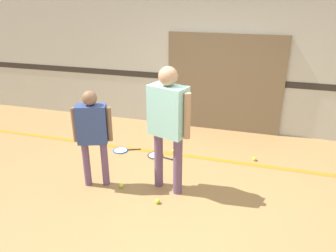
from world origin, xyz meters
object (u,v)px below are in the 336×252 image
(tennis_ball_near_instructor, at_px, (158,201))
(tennis_ball_stray_left, at_px, (254,159))
(tennis_ball_stray_right, at_px, (121,186))
(tennis_ball_by_spare_racket, at_px, (174,151))
(racket_second_spare, at_px, (122,150))
(racket_spare_on_floor, at_px, (156,155))
(person_student_left, at_px, (92,129))
(person_instructor, at_px, (168,117))

(tennis_ball_near_instructor, distance_m, tennis_ball_stray_left, 1.99)
(tennis_ball_near_instructor, relative_size, tennis_ball_stray_right, 1.00)
(tennis_ball_by_spare_racket, height_order, tennis_ball_stray_left, same)
(racket_second_spare, bearing_deg, tennis_ball_stray_right, -89.72)
(racket_spare_on_floor, relative_size, tennis_ball_stray_right, 7.55)
(tennis_ball_stray_right, bearing_deg, person_student_left, -178.08)
(racket_spare_on_floor, distance_m, racket_second_spare, 0.66)
(racket_second_spare, height_order, tennis_ball_near_instructor, tennis_ball_near_instructor)
(tennis_ball_by_spare_racket, bearing_deg, racket_second_spare, -168.65)
(tennis_ball_near_instructor, relative_size, tennis_ball_stray_left, 1.00)
(racket_spare_on_floor, relative_size, racket_second_spare, 0.98)
(person_student_left, relative_size, racket_second_spare, 2.81)
(person_student_left, bearing_deg, tennis_ball_by_spare_racket, 39.06)
(person_student_left, xyz_separation_m, tennis_ball_stray_right, (0.37, 0.01, -0.85))
(tennis_ball_by_spare_racket, relative_size, tennis_ball_stray_left, 1.00)
(person_instructor, relative_size, tennis_ball_near_instructor, 26.87)
(tennis_ball_stray_right, bearing_deg, tennis_ball_by_spare_racket, 71.27)
(tennis_ball_stray_left, height_order, tennis_ball_stray_right, same)
(person_instructor, relative_size, tennis_ball_stray_right, 26.87)
(tennis_ball_stray_left, bearing_deg, racket_second_spare, -172.90)
(tennis_ball_stray_left, bearing_deg, tennis_ball_by_spare_racket, -175.75)
(racket_spare_on_floor, bearing_deg, person_instructor, -50.00)
(racket_second_spare, relative_size, tennis_ball_near_instructor, 7.70)
(racket_second_spare, bearing_deg, tennis_ball_near_instructor, -73.30)
(racket_spare_on_floor, relative_size, tennis_ball_by_spare_racket, 7.55)
(person_student_left, bearing_deg, tennis_ball_stray_left, 13.61)
(person_instructor, xyz_separation_m, tennis_ball_stray_right, (-0.65, -0.17, -1.06))
(person_instructor, height_order, tennis_ball_by_spare_racket, person_instructor)
(racket_second_spare, bearing_deg, racket_spare_on_floor, -25.10)
(tennis_ball_near_instructor, bearing_deg, tennis_ball_stray_left, 53.26)
(tennis_ball_stray_left, bearing_deg, person_instructor, -133.60)
(racket_second_spare, relative_size, tennis_ball_stray_right, 7.70)
(person_student_left, distance_m, tennis_ball_stray_right, 0.93)
(tennis_ball_stray_left, bearing_deg, tennis_ball_near_instructor, -126.74)
(tennis_ball_near_instructor, height_order, tennis_ball_by_spare_racket, same)
(person_instructor, bearing_deg, tennis_ball_near_instructor, -76.83)
(racket_spare_on_floor, bearing_deg, tennis_ball_stray_right, -87.12)
(racket_second_spare, relative_size, tennis_ball_by_spare_racket, 7.70)
(person_instructor, bearing_deg, tennis_ball_stray_left, 64.76)
(person_instructor, bearing_deg, racket_second_spare, 159.01)
(racket_spare_on_floor, height_order, tennis_ball_stray_left, tennis_ball_stray_left)
(tennis_ball_by_spare_racket, bearing_deg, tennis_ball_stray_right, -108.73)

